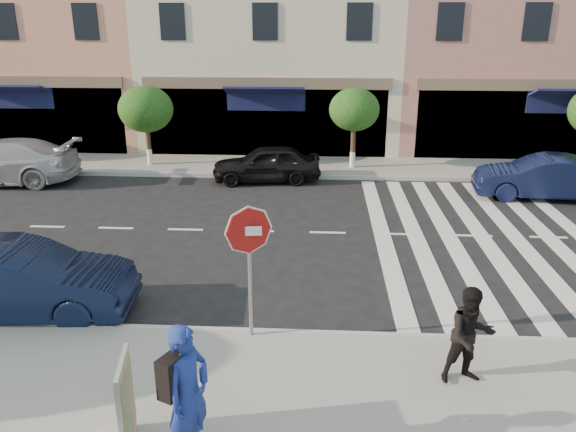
% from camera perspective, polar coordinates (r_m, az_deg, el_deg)
% --- Properties ---
extents(ground, '(120.00, 120.00, 0.00)m').
position_cam_1_polar(ground, '(12.10, -5.41, -8.33)').
color(ground, black).
rests_on(ground, ground).
extents(sidewalk_near, '(60.00, 4.50, 0.15)m').
position_cam_1_polar(sidewalk_near, '(8.97, -9.16, -19.07)').
color(sidewalk_near, gray).
rests_on(sidewalk_near, ground).
extents(sidewalk_far, '(60.00, 3.00, 0.15)m').
position_cam_1_polar(sidewalk_far, '(22.34, -1.24, 5.07)').
color(sidewalk_far, gray).
rests_on(sidewalk_far, ground).
extents(building_centre, '(11.00, 9.00, 11.00)m').
position_cam_1_polar(building_centre, '(27.67, -1.38, 19.19)').
color(building_centre, beige).
rests_on(building_centre, ground).
extents(street_tree_wb, '(2.10, 2.10, 3.06)m').
position_cam_1_polar(street_tree_wb, '(22.66, -14.25, 10.45)').
color(street_tree_wb, '#473323').
rests_on(street_tree_wb, sidewalk_far).
extents(street_tree_c, '(1.90, 1.90, 3.04)m').
position_cam_1_polar(street_tree_c, '(21.66, 6.75, 10.64)').
color(street_tree_c, '#473323').
rests_on(street_tree_c, sidewalk_far).
extents(stop_sign, '(0.88, 0.15, 2.49)m').
position_cam_1_polar(stop_sign, '(9.70, -3.99, -2.77)').
color(stop_sign, gray).
rests_on(stop_sign, sidewalk_near).
extents(photographer, '(0.73, 0.85, 1.96)m').
position_cam_1_polar(photographer, '(7.55, -10.11, -17.44)').
color(photographer, navy).
rests_on(photographer, sidewalk_near).
extents(walker, '(0.90, 0.77, 1.62)m').
position_cam_1_polar(walker, '(9.35, 18.03, -11.52)').
color(walker, black).
rests_on(walker, sidewalk_near).
extents(poster_board, '(0.36, 0.88, 1.35)m').
position_cam_1_polar(poster_board, '(8.06, -16.08, -18.14)').
color(poster_board, beige).
rests_on(poster_board, sidewalk_near).
extents(car_near_mid, '(4.61, 1.90, 1.48)m').
position_cam_1_polar(car_near_mid, '(12.32, -25.80, -5.96)').
color(car_near_mid, black).
rests_on(car_near_mid, ground).
extents(car_far_left, '(5.51, 2.57, 1.56)m').
position_cam_1_polar(car_far_left, '(22.59, -27.15, 4.91)').
color(car_far_left, '#A8A8AD').
rests_on(car_far_left, ground).
extents(car_far_mid, '(4.04, 2.02, 1.32)m').
position_cam_1_polar(car_far_mid, '(20.38, -2.22, 5.34)').
color(car_far_mid, black).
rests_on(car_far_mid, ground).
extents(car_far_right, '(4.45, 1.94, 1.42)m').
position_cam_1_polar(car_far_right, '(20.19, 24.50, 3.60)').
color(car_far_right, black).
rests_on(car_far_right, ground).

